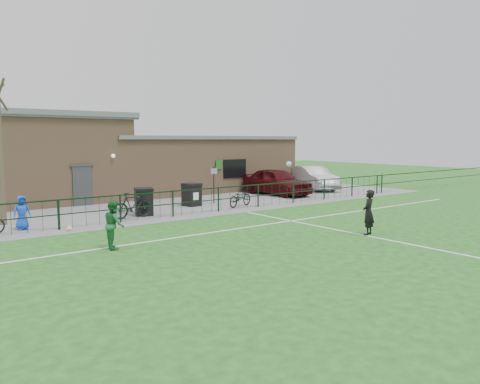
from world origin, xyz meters
TOP-DOWN VIEW (x-y plane):
  - ground at (0.00, 0.00)m, footprint 90.00×90.00m
  - paving_strip at (0.00, 13.50)m, footprint 34.00×13.00m
  - pitch_line_touch at (0.00, 7.80)m, footprint 28.00×0.10m
  - pitch_line_mid at (0.00, 4.00)m, footprint 28.00×0.10m
  - pitch_line_perp at (2.00, 0.00)m, footprint 0.10×16.00m
  - perimeter_fence at (0.00, 8.00)m, footprint 28.00×0.10m
  - wheelie_bin_left at (-2.34, 9.21)m, footprint 1.02×1.08m
  - wheelie_bin_right at (0.98, 10.42)m, footprint 0.84×0.92m
  - sign_post at (2.46, 10.51)m, footprint 0.06×0.06m
  - car_maroon at (7.90, 11.44)m, footprint 2.15×4.98m
  - car_silver at (11.98, 12.18)m, footprint 3.14×5.19m
  - bicycle_d at (-3.12, 8.71)m, footprint 1.93×0.60m
  - bicycle_e at (2.83, 8.66)m, footprint 1.93×1.17m
  - spectator_child at (-7.63, 8.83)m, footprint 0.67×0.45m
  - goalkeeper_kick at (2.13, 0.21)m, footprint 1.18×3.86m
  - outfield_player at (-6.04, 3.78)m, footprint 0.75×0.88m
  - ball_ground at (-6.30, 7.47)m, footprint 0.23×0.23m
  - clubhouse at (-0.88, 16.50)m, footprint 24.25×5.40m

SIDE VIEW (x-z plane):
  - ground at x=0.00m, z-range 0.00..0.00m
  - pitch_line_touch at x=0.00m, z-range 0.00..0.01m
  - pitch_line_mid at x=0.00m, z-range 0.00..0.01m
  - pitch_line_perp at x=2.00m, z-range 0.00..0.01m
  - paving_strip at x=0.00m, z-range 0.00..0.02m
  - ball_ground at x=-6.30m, z-range 0.00..0.23m
  - bicycle_e at x=2.83m, z-range 0.02..0.98m
  - wheelie_bin_right at x=0.98m, z-range 0.02..1.12m
  - bicycle_d at x=-3.12m, z-range 0.02..1.17m
  - perimeter_fence at x=0.00m, z-range 0.00..1.20m
  - wheelie_bin_left at x=-2.34m, z-range 0.02..1.19m
  - spectator_child at x=-7.63m, z-range 0.02..1.35m
  - outfield_player at x=-6.04m, z-range 0.00..1.56m
  - car_silver at x=11.98m, z-range 0.02..1.64m
  - car_maroon at x=7.90m, z-range 0.02..1.69m
  - goalkeeper_kick at x=2.13m, z-range -0.42..2.17m
  - sign_post at x=2.46m, z-range 0.02..2.02m
  - clubhouse at x=-0.88m, z-range -0.26..4.70m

